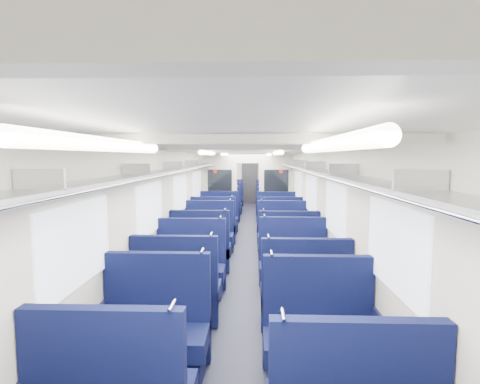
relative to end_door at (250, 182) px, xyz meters
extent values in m
cube|color=black|center=(0.00, -8.94, -1.00)|extent=(2.80, 18.00, 0.01)
cube|color=silver|center=(0.00, -8.94, 1.35)|extent=(2.80, 18.00, 0.01)
cube|color=beige|center=(-1.40, -8.94, 0.18)|extent=(0.02, 18.00, 2.35)
cube|color=black|center=(-1.39, -8.94, -0.65)|extent=(0.03, 17.90, 0.70)
cube|color=beige|center=(1.40, -8.94, 0.18)|extent=(0.02, 18.00, 2.35)
cube|color=black|center=(1.39, -8.94, -0.65)|extent=(0.03, 17.90, 0.70)
cube|color=beige|center=(0.00, 0.06, 0.18)|extent=(2.80, 0.02, 2.35)
cube|color=#B2B5BA|center=(-1.22, -8.94, 0.97)|extent=(0.34, 17.40, 0.04)
cylinder|color=silver|center=(-1.04, -8.94, 0.95)|extent=(0.02, 17.40, 0.02)
cube|color=#B2B5BA|center=(-1.22, -14.94, 1.05)|extent=(0.34, 0.03, 0.14)
cube|color=#B2B5BA|center=(-1.22, -12.94, 1.05)|extent=(0.34, 0.03, 0.14)
cube|color=#B2B5BA|center=(-1.22, -10.94, 1.05)|extent=(0.34, 0.03, 0.14)
cube|color=#B2B5BA|center=(-1.22, -8.94, 1.05)|extent=(0.34, 0.03, 0.14)
cube|color=#B2B5BA|center=(-1.22, -6.94, 1.05)|extent=(0.34, 0.03, 0.14)
cube|color=#B2B5BA|center=(-1.22, -4.94, 1.05)|extent=(0.34, 0.03, 0.14)
cube|color=#B2B5BA|center=(-1.22, -2.94, 1.05)|extent=(0.34, 0.03, 0.14)
cube|color=#B2B5BA|center=(-1.22, -0.94, 1.05)|extent=(0.34, 0.03, 0.14)
cube|color=#B2B5BA|center=(1.22, -8.94, 0.97)|extent=(0.34, 17.40, 0.04)
cylinder|color=silver|center=(1.04, -8.94, 0.95)|extent=(0.02, 17.40, 0.02)
cube|color=#B2B5BA|center=(1.22, -14.94, 1.05)|extent=(0.34, 0.03, 0.14)
cube|color=#B2B5BA|center=(1.22, -12.94, 1.05)|extent=(0.34, 0.03, 0.14)
cube|color=#B2B5BA|center=(1.22, -10.94, 1.05)|extent=(0.34, 0.03, 0.14)
cube|color=#B2B5BA|center=(1.22, -8.94, 1.05)|extent=(0.34, 0.03, 0.14)
cube|color=#B2B5BA|center=(1.22, -6.94, 1.05)|extent=(0.34, 0.03, 0.14)
cube|color=#B2B5BA|center=(1.22, -4.94, 1.05)|extent=(0.34, 0.03, 0.14)
cube|color=#B2B5BA|center=(1.22, -2.94, 1.05)|extent=(0.34, 0.03, 0.14)
cube|color=#B2B5BA|center=(1.22, -0.94, 1.05)|extent=(0.34, 0.03, 0.14)
cube|color=white|center=(-1.38, -14.14, 0.42)|extent=(0.02, 1.30, 0.75)
cube|color=white|center=(-1.38, -11.84, 0.42)|extent=(0.02, 1.30, 0.75)
cube|color=white|center=(-1.38, -9.54, 0.42)|extent=(0.02, 1.30, 0.75)
cube|color=white|center=(-1.38, -7.24, 0.42)|extent=(0.02, 1.30, 0.75)
cube|color=white|center=(-1.38, -4.44, 0.42)|extent=(0.02, 1.30, 0.75)
cube|color=white|center=(-1.38, -2.14, 0.42)|extent=(0.02, 1.30, 0.75)
cube|color=white|center=(1.38, -14.14, 0.42)|extent=(0.02, 1.30, 0.75)
cube|color=white|center=(1.38, -11.84, 0.42)|extent=(0.02, 1.30, 0.75)
cube|color=white|center=(1.38, -9.54, 0.42)|extent=(0.02, 1.30, 0.75)
cube|color=white|center=(1.38, -7.24, 0.42)|extent=(0.02, 1.30, 0.75)
cube|color=white|center=(1.38, -4.44, 0.42)|extent=(0.02, 1.30, 0.75)
cube|color=white|center=(1.38, -2.14, 0.42)|extent=(0.02, 1.30, 0.75)
cube|color=beige|center=(0.00, -16.94, 1.31)|extent=(2.70, 0.06, 0.06)
cube|color=beige|center=(0.00, -14.94, 1.31)|extent=(2.70, 0.06, 0.06)
cube|color=beige|center=(0.00, -12.94, 1.31)|extent=(2.70, 0.06, 0.06)
cube|color=beige|center=(0.00, -10.94, 1.31)|extent=(2.70, 0.06, 0.06)
cube|color=beige|center=(0.00, -8.94, 1.31)|extent=(2.70, 0.06, 0.06)
cube|color=beige|center=(0.00, -6.94, 1.31)|extent=(2.70, 0.06, 0.06)
cube|color=beige|center=(0.00, -4.94, 1.31)|extent=(2.70, 0.06, 0.06)
cube|color=beige|center=(0.00, -2.94, 1.31)|extent=(2.70, 0.06, 0.06)
cube|color=beige|center=(0.00, -0.94, 1.31)|extent=(2.70, 0.06, 0.06)
cylinder|color=white|center=(-0.55, -15.44, 1.26)|extent=(0.07, 1.60, 0.07)
cylinder|color=white|center=(-0.55, -11.44, 1.26)|extent=(0.07, 1.60, 0.07)
cylinder|color=white|center=(-0.55, -7.94, 1.26)|extent=(0.07, 1.60, 0.07)
cylinder|color=white|center=(-0.55, -3.44, 1.26)|extent=(0.07, 1.60, 0.07)
cylinder|color=white|center=(0.55, -15.44, 1.26)|extent=(0.07, 1.60, 0.07)
cylinder|color=white|center=(0.55, -11.44, 1.26)|extent=(0.07, 1.60, 0.07)
cylinder|color=white|center=(0.55, -7.94, 1.26)|extent=(0.07, 1.60, 0.07)
cylinder|color=white|center=(0.55, -3.44, 1.26)|extent=(0.07, 1.60, 0.07)
cube|color=black|center=(0.00, 0.00, 0.00)|extent=(0.75, 0.06, 2.00)
cube|color=beige|center=(-0.88, -5.80, 0.18)|extent=(1.05, 0.08, 2.35)
cube|color=black|center=(-0.87, -5.85, 0.40)|extent=(0.76, 0.02, 0.80)
cylinder|color=red|center=(-1.02, -5.85, 0.75)|extent=(0.12, 0.01, 0.12)
cube|color=beige|center=(0.88, -5.80, 0.18)|extent=(1.05, 0.08, 2.35)
cube|color=black|center=(0.87, -5.85, 0.40)|extent=(0.76, 0.02, 0.80)
cylinder|color=red|center=(1.02, -5.85, 0.75)|extent=(0.12, 0.01, 0.12)
cube|color=beige|center=(0.00, -5.80, 1.17)|extent=(0.70, 0.08, 0.35)
cylinder|color=silver|center=(-0.36, -14.97, 0.23)|extent=(0.02, 0.17, 0.02)
cylinder|color=silver|center=(0.36, -15.09, 0.23)|extent=(0.02, 0.17, 0.02)
cube|color=#0C123C|center=(-0.83, -13.79, -0.62)|extent=(1.11, 0.58, 0.19)
cube|color=black|center=(-0.83, -13.79, -0.86)|extent=(1.02, 0.47, 0.29)
cube|color=#0C123C|center=(-0.83, -13.55, -0.39)|extent=(1.11, 0.11, 1.19)
cylinder|color=silver|center=(-0.36, -13.55, 0.23)|extent=(0.02, 0.17, 0.02)
cube|color=#0C123C|center=(0.83, -13.86, -0.62)|extent=(1.11, 0.58, 0.19)
cube|color=black|center=(0.83, -13.86, -0.86)|extent=(1.02, 0.47, 0.29)
cube|color=#0C123C|center=(0.83, -13.62, -0.39)|extent=(1.11, 0.11, 1.19)
cylinder|color=silver|center=(0.36, -13.62, 0.23)|extent=(0.02, 0.17, 0.02)
cube|color=#0C123C|center=(-0.83, -12.50, -0.62)|extent=(1.11, 0.58, 0.19)
cube|color=black|center=(-0.83, -12.50, -0.86)|extent=(1.02, 0.47, 0.29)
cube|color=#0C123C|center=(-0.83, -12.74, -0.39)|extent=(1.11, 0.11, 1.19)
cylinder|color=silver|center=(-0.36, -12.74, 0.23)|extent=(0.02, 0.17, 0.02)
cube|color=#0C123C|center=(0.83, -12.59, -0.62)|extent=(1.11, 0.58, 0.19)
cube|color=black|center=(0.83, -12.59, -0.86)|extent=(1.02, 0.47, 0.29)
cube|color=#0C123C|center=(0.83, -12.83, -0.39)|extent=(1.11, 0.11, 1.19)
cylinder|color=silver|center=(0.36, -12.83, 0.23)|extent=(0.02, 0.17, 0.02)
cube|color=#0C123C|center=(-0.83, -11.64, -0.62)|extent=(1.11, 0.58, 0.19)
cube|color=black|center=(-0.83, -11.64, -0.86)|extent=(1.02, 0.47, 0.29)
cube|color=#0C123C|center=(-0.83, -11.41, -0.39)|extent=(1.11, 0.11, 1.19)
cylinder|color=silver|center=(-0.36, -11.41, 0.23)|extent=(0.02, 0.17, 0.02)
cube|color=#0C123C|center=(0.83, -11.46, -0.62)|extent=(1.11, 0.58, 0.19)
cube|color=black|center=(0.83, -11.46, -0.86)|extent=(1.02, 0.47, 0.29)
cube|color=#0C123C|center=(0.83, -11.22, -0.39)|extent=(1.11, 0.11, 1.19)
cylinder|color=silver|center=(0.36, -11.22, 0.23)|extent=(0.02, 0.17, 0.02)
cube|color=#0C123C|center=(-0.83, -10.27, -0.62)|extent=(1.11, 0.58, 0.19)
cube|color=black|center=(-0.83, -10.27, -0.86)|extent=(1.02, 0.47, 0.29)
cube|color=#0C123C|center=(-0.83, -10.51, -0.39)|extent=(1.11, 0.11, 1.19)
cylinder|color=silver|center=(-0.36, -10.51, 0.23)|extent=(0.02, 0.17, 0.02)
cube|color=#0C123C|center=(0.83, -10.31, -0.62)|extent=(1.11, 0.58, 0.19)
cube|color=black|center=(0.83, -10.31, -0.86)|extent=(1.02, 0.47, 0.29)
cube|color=#0C123C|center=(0.83, -10.55, -0.39)|extent=(1.11, 0.11, 1.19)
cylinder|color=silver|center=(0.36, -10.55, 0.23)|extent=(0.02, 0.17, 0.02)
cube|color=#0C123C|center=(-0.83, -9.18, -0.62)|extent=(1.11, 0.58, 0.19)
cube|color=black|center=(-0.83, -9.18, -0.86)|extent=(1.02, 0.47, 0.29)
cube|color=#0C123C|center=(-0.83, -8.95, -0.39)|extent=(1.11, 0.11, 1.19)
cylinder|color=silver|center=(-0.36, -8.95, 0.23)|extent=(0.02, 0.17, 0.02)
cube|color=#0C123C|center=(0.83, -9.17, -0.62)|extent=(1.11, 0.58, 0.19)
cube|color=black|center=(0.83, -9.17, -0.86)|extent=(1.02, 0.47, 0.29)
cube|color=#0C123C|center=(0.83, -8.93, -0.39)|extent=(1.11, 0.11, 1.19)
cylinder|color=silver|center=(0.36, -8.93, 0.23)|extent=(0.02, 0.17, 0.02)
cube|color=#0C123C|center=(-0.83, -7.95, -0.62)|extent=(1.11, 0.58, 0.19)
cube|color=black|center=(-0.83, -7.95, -0.86)|extent=(1.02, 0.47, 0.29)
cube|color=#0C123C|center=(-0.83, -8.19, -0.39)|extent=(1.11, 0.11, 1.19)
cylinder|color=silver|center=(-0.36, -8.19, 0.23)|extent=(0.02, 0.17, 0.02)
cube|color=#0C123C|center=(0.83, -7.90, -0.62)|extent=(1.11, 0.58, 0.19)
cube|color=black|center=(0.83, -7.90, -0.86)|extent=(1.02, 0.47, 0.29)
cube|color=#0C123C|center=(0.83, -8.14, -0.39)|extent=(1.11, 0.11, 1.19)
cylinder|color=silver|center=(0.36, -8.14, 0.23)|extent=(0.02, 0.17, 0.02)
cube|color=#0C123C|center=(-0.83, -6.91, -0.62)|extent=(1.11, 0.58, 0.19)
cube|color=black|center=(-0.83, -6.91, -0.86)|extent=(1.02, 0.47, 0.29)
cube|color=#0C123C|center=(-0.83, -6.67, -0.39)|extent=(1.11, 0.11, 1.19)
cylinder|color=silver|center=(-0.36, -6.67, 0.23)|extent=(0.02, 0.17, 0.02)
cube|color=#0C123C|center=(0.83, -7.02, -0.62)|extent=(1.11, 0.58, 0.19)
cube|color=black|center=(0.83, -7.02, -0.86)|extent=(1.02, 0.47, 0.29)
cube|color=#0C123C|center=(0.83, -6.78, -0.39)|extent=(1.11, 0.11, 1.19)
cylinder|color=silver|center=(0.36, -6.78, 0.23)|extent=(0.02, 0.17, 0.02)
cube|color=#0C123C|center=(-0.83, -4.79, -0.62)|extent=(1.11, 0.58, 0.19)
cube|color=black|center=(-0.83, -4.79, -0.86)|extent=(1.02, 0.47, 0.29)
cube|color=#0C123C|center=(-0.83, -5.03, -0.39)|extent=(1.11, 0.11, 1.19)
cylinder|color=silver|center=(-0.36, -5.03, 0.23)|extent=(0.02, 0.17, 0.02)
cube|color=#0C123C|center=(0.83, -4.78, -0.62)|extent=(1.11, 0.58, 0.19)
cube|color=black|center=(0.83, -4.78, -0.86)|extent=(1.02, 0.47, 0.29)
cube|color=#0C123C|center=(0.83, -5.02, -0.39)|extent=(1.11, 0.11, 1.19)
cylinder|color=silver|center=(0.36, -5.02, 0.23)|extent=(0.02, 0.17, 0.02)
cube|color=#0C123C|center=(-0.83, -3.64, -0.62)|extent=(1.11, 0.58, 0.19)
cube|color=black|center=(-0.83, -3.64, -0.86)|extent=(1.02, 0.47, 0.29)
cube|color=#0C123C|center=(-0.83, -3.41, -0.39)|extent=(1.11, 0.11, 1.19)
cylinder|color=silver|center=(-0.36, -3.41, 0.23)|extent=(0.02, 0.17, 0.02)
cube|color=#0C123C|center=(0.83, -3.82, -0.62)|extent=(1.11, 0.58, 0.19)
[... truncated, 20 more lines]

